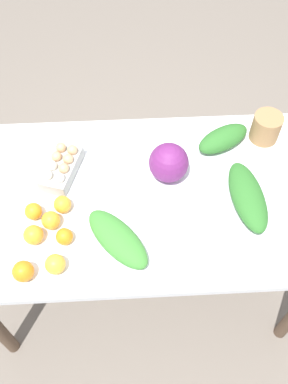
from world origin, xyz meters
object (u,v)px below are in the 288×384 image
(orange_2, at_px, (64,237))
(orange_5, at_px, (55,264))
(cabbage_purple, at_px, (169,163))
(orange_3, at_px, (23,271))
(orange_0, at_px, (51,220))
(orange_6, at_px, (33,211))
(greens_bunch_kale, at_px, (223,139))
(orange_4, at_px, (62,204))
(greens_bunch_beet_tops, at_px, (118,239))
(greens_bunch_scallion, at_px, (248,196))
(egg_carton, at_px, (61,167))
(paper_bag, at_px, (266,127))
(orange_1, at_px, (33,235))

(orange_2, xyz_separation_m, orange_5, (0.03, 0.11, 0.00))
(cabbage_purple, bearing_deg, orange_3, 37.78)
(orange_0, bearing_deg, orange_6, -32.90)
(orange_6, bearing_deg, greens_bunch_kale, -157.64)
(orange_2, distance_m, orange_4, 0.14)
(greens_bunch_beet_tops, xyz_separation_m, orange_5, (0.23, 0.09, -0.00))
(orange_0, relative_size, orange_4, 1.04)
(orange_2, height_order, orange_3, orange_3)
(greens_bunch_scallion, height_order, orange_6, greens_bunch_scallion)
(orange_5, bearing_deg, egg_carton, -89.63)
(orange_0, xyz_separation_m, orange_4, (-0.04, -0.07, -0.00))
(orange_6, bearing_deg, paper_bag, -159.80)
(greens_bunch_beet_tops, height_order, orange_5, same)
(greens_bunch_beet_tops, bearing_deg, orange_2, -6.45)
(orange_1, height_order, orange_2, orange_1)
(cabbage_purple, bearing_deg, orange_0, 25.15)
(orange_6, bearing_deg, greens_bunch_scallion, -178.70)
(egg_carton, distance_m, orange_1, 0.33)
(cabbage_purple, bearing_deg, greens_bunch_kale, -149.01)
(orange_2, distance_m, orange_5, 0.12)
(greens_bunch_beet_tops, bearing_deg, egg_carton, -56.77)
(greens_bunch_beet_tops, height_order, greens_bunch_kale, greens_bunch_kale)
(orange_4, bearing_deg, greens_bunch_kale, -156.22)
(greens_bunch_beet_tops, relative_size, orange_3, 4.01)
(egg_carton, distance_m, orange_3, 0.48)
(greens_bunch_scallion, xyz_separation_m, orange_3, (0.86, 0.27, -0.00))
(orange_4, bearing_deg, orange_0, 60.89)
(orange_0, distance_m, orange_2, 0.09)
(egg_carton, relative_size, orange_3, 3.33)
(orange_4, bearing_deg, greens_bunch_beet_tops, 142.24)
(egg_carton, bearing_deg, greens_bunch_scallion, 94.02)
(orange_0, relative_size, orange_2, 1.11)
(orange_1, distance_m, orange_6, 0.11)
(orange_0, height_order, orange_1, orange_1)
(greens_bunch_beet_tops, distance_m, orange_2, 0.20)
(paper_bag, bearing_deg, cabbage_purple, 22.93)
(greens_bunch_beet_tops, bearing_deg, orange_5, 22.06)
(egg_carton, xyz_separation_m, greens_bunch_scallion, (-0.75, 0.19, 0.00))
(orange_0, height_order, orange_4, orange_0)
(paper_bag, bearing_deg, greens_bunch_scallion, 67.40)
(greens_bunch_scallion, height_order, orange_4, greens_bunch_scallion)
(orange_2, relative_size, orange_5, 0.87)
(orange_6, bearing_deg, orange_5, 113.36)
(greens_bunch_beet_tops, bearing_deg, orange_3, 18.65)
(cabbage_purple, bearing_deg, egg_carton, -4.28)
(orange_0, xyz_separation_m, orange_1, (0.06, 0.06, 0.00))
(egg_carton, bearing_deg, orange_0, 12.37)
(cabbage_purple, height_order, paper_bag, cabbage_purple)
(orange_3, height_order, orange_5, orange_3)
(greens_bunch_kale, bearing_deg, orange_6, 22.36)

